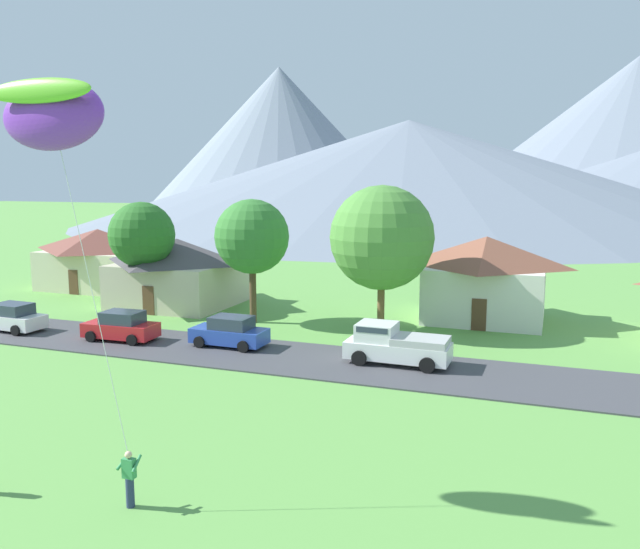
{
  "coord_description": "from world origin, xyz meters",
  "views": [
    {
      "loc": [
        10.32,
        -1.81,
        9.31
      ],
      "look_at": [
        2.0,
        20.87,
        5.67
      ],
      "focal_mm": 36.04,
      "sensor_mm": 36.0,
      "label": 1
    }
  ],
  "objects": [
    {
      "name": "road_strip",
      "position": [
        0.0,
        28.05,
        0.04
      ],
      "size": [
        160.0,
        6.05,
        0.08
      ],
      "primitive_type": "cube",
      "color": "#424247",
      "rests_on": "ground"
    },
    {
      "name": "mountain_central_ridge",
      "position": [
        -61.38,
        161.48,
        19.4
      ],
      "size": [
        73.92,
        73.92,
        38.79
      ],
      "primitive_type": "cone",
      "color": "gray",
      "rests_on": "ground"
    },
    {
      "name": "mountain_east_ridge",
      "position": [
        27.73,
        177.95,
        19.47
      ],
      "size": [
        100.35,
        100.35,
        38.94
      ],
      "primitive_type": "cone",
      "color": "slate",
      "rests_on": "ground"
    },
    {
      "name": "mountain_far_east_ridge",
      "position": [
        -19.11,
        131.83,
        10.58
      ],
      "size": [
        134.73,
        134.73,
        21.16
      ],
      "primitive_type": "cone",
      "color": "slate",
      "rests_on": "ground"
    },
    {
      "name": "house_left_center",
      "position": [
        -15.58,
        38.39,
        2.55
      ],
      "size": [
        8.66,
        8.1,
        4.92
      ],
      "color": "beige",
      "rests_on": "ground"
    },
    {
      "name": "house_right_center",
      "position": [
        6.2,
        40.87,
        2.88
      ],
      "size": [
        8.01,
        6.79,
        5.55
      ],
      "color": "silver",
      "rests_on": "ground"
    },
    {
      "name": "house_rightmost",
      "position": [
        -25.84,
        42.34,
        2.62
      ],
      "size": [
        9.28,
        6.91,
        5.05
      ],
      "color": "beige",
      "rests_on": "ground"
    },
    {
      "name": "tree_left_of_center",
      "position": [
        -7.83,
        35.04,
        5.58
      ],
      "size": [
        4.78,
        4.78,
        8.0
      ],
      "color": "#4C3823",
      "rests_on": "ground"
    },
    {
      "name": "tree_center",
      "position": [
        0.57,
        35.59,
        5.74
      ],
      "size": [
        6.31,
        6.31,
        8.91
      ],
      "color": "brown",
      "rests_on": "ground"
    },
    {
      "name": "tree_right_of_center",
      "position": [
        -16.34,
        35.25,
        5.41
      ],
      "size": [
        4.53,
        4.53,
        7.71
      ],
      "color": "#4C3823",
      "rests_on": "ground"
    },
    {
      "name": "parked_car_white_west_end",
      "position": [
        -20.54,
        27.64,
        0.87
      ],
      "size": [
        4.27,
        2.21,
        1.68
      ],
      "color": "white",
      "rests_on": "road_strip"
    },
    {
      "name": "parked_car_blue_mid_east",
      "position": [
        -6.28,
        28.94,
        0.87
      ],
      "size": [
        4.22,
        2.13,
        1.68
      ],
      "color": "#2847A8",
      "rests_on": "road_strip"
    },
    {
      "name": "parked_car_red_east_end",
      "position": [
        -12.78,
        28.0,
        0.87
      ],
      "size": [
        4.28,
        2.24,
        1.68
      ],
      "color": "red",
      "rests_on": "road_strip"
    },
    {
      "name": "pickup_truck_white_west_side",
      "position": [
        3.09,
        28.82,
        1.06
      ],
      "size": [
        5.23,
        2.38,
        1.99
      ],
      "color": "white",
      "rests_on": "road_strip"
    },
    {
      "name": "kite_flyer_with_kite",
      "position": [
        -3.57,
        13.44,
        11.05
      ],
      "size": [
        5.02,
        2.12,
        12.26
      ],
      "color": "navy",
      "rests_on": "ground"
    }
  ]
}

